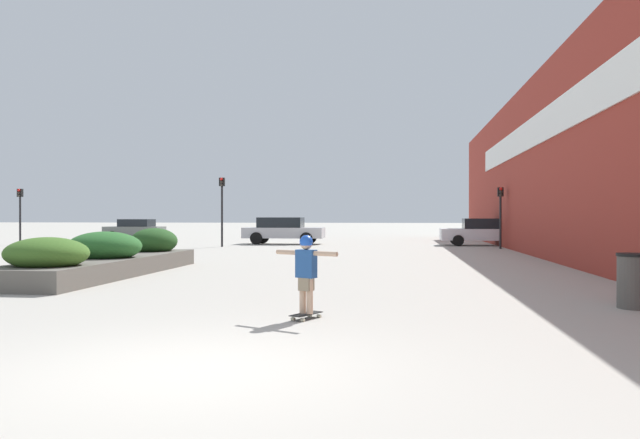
% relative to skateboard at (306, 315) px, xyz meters
% --- Properties ---
extents(ground_plane, '(300.00, 300.00, 0.00)m').
position_rel_skateboard_xyz_m(ground_plane, '(-0.76, -3.36, -0.07)').
color(ground_plane, '#ADA89E').
extents(building_wall_right, '(0.67, 45.90, 7.33)m').
position_rel_skateboard_xyz_m(building_wall_right, '(7.08, 16.88, 3.61)').
color(building_wall_right, maroon).
rests_on(building_wall_right, ground_plane).
extents(planter_box, '(2.07, 8.57, 1.24)m').
position_rel_skateboard_xyz_m(planter_box, '(-6.53, 6.49, 0.43)').
color(planter_box, '#605B54').
rests_on(planter_box, ground_plane).
extents(skateboard, '(0.48, 0.67, 0.09)m').
position_rel_skateboard_xyz_m(skateboard, '(0.00, 0.00, 0.00)').
color(skateboard, black).
rests_on(skateboard, ground_plane).
extents(skateboarder, '(1.06, 0.59, 1.23)m').
position_rel_skateboard_xyz_m(skateboarder, '(0.00, 0.00, 0.77)').
color(skateboarder, tan).
rests_on(skateboarder, skateboard).
extents(trash_bin, '(0.64, 0.64, 0.97)m').
position_rel_skateboard_xyz_m(trash_bin, '(5.56, 1.85, 0.42)').
color(trash_bin, '#514C47').
rests_on(trash_bin, ground_plane).
extents(car_leftmost, '(4.70, 1.95, 1.50)m').
position_rel_skateboard_xyz_m(car_leftmost, '(6.11, 25.63, 0.71)').
color(car_leftmost, silver).
rests_on(car_leftmost, ground_plane).
extents(car_center_left, '(4.67, 1.94, 1.56)m').
position_rel_skateboard_xyz_m(car_center_left, '(-5.32, 26.15, 0.76)').
color(car_center_left, '#BCBCC1').
rests_on(car_center_left, ground_plane).
extents(car_rightmost, '(3.81, 1.84, 1.43)m').
position_rel_skateboard_xyz_m(car_rightmost, '(-16.25, 30.35, 0.69)').
color(car_rightmost, slate).
rests_on(car_rightmost, ground_plane).
extents(traffic_light_left, '(0.28, 0.30, 3.67)m').
position_rel_skateboard_xyz_m(traffic_light_left, '(-7.90, 22.40, 2.42)').
color(traffic_light_left, black).
rests_on(traffic_light_left, ground_plane).
extents(traffic_light_right, '(0.28, 0.30, 3.06)m').
position_rel_skateboard_xyz_m(traffic_light_right, '(6.44, 22.24, 2.05)').
color(traffic_light_right, black).
rests_on(traffic_light_right, ground_plane).
extents(traffic_light_far_left, '(0.28, 0.30, 3.16)m').
position_rel_skateboard_xyz_m(traffic_light_far_left, '(-19.69, 22.83, 2.11)').
color(traffic_light_far_left, black).
rests_on(traffic_light_far_left, ground_plane).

